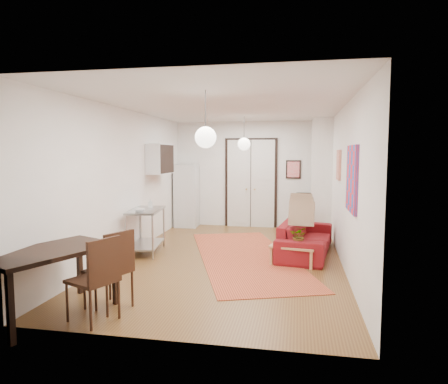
% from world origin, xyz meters
% --- Properties ---
extents(floor, '(7.00, 7.00, 0.00)m').
position_xyz_m(floor, '(0.00, 0.00, 0.00)').
color(floor, brown).
rests_on(floor, ground).
extents(ceiling, '(4.20, 7.00, 0.02)m').
position_xyz_m(ceiling, '(0.00, 0.00, 2.90)').
color(ceiling, silver).
rests_on(ceiling, wall_back).
extents(wall_back, '(4.20, 0.02, 2.90)m').
position_xyz_m(wall_back, '(0.00, 3.50, 1.45)').
color(wall_back, white).
rests_on(wall_back, floor).
extents(wall_front, '(4.20, 0.02, 2.90)m').
position_xyz_m(wall_front, '(0.00, -3.50, 1.45)').
color(wall_front, white).
rests_on(wall_front, floor).
extents(wall_left, '(0.02, 7.00, 2.90)m').
position_xyz_m(wall_left, '(-2.10, 0.00, 1.45)').
color(wall_left, white).
rests_on(wall_left, floor).
extents(wall_right, '(0.02, 7.00, 2.90)m').
position_xyz_m(wall_right, '(2.10, 0.00, 1.45)').
color(wall_right, white).
rests_on(wall_right, floor).
extents(double_doors, '(1.44, 0.06, 2.50)m').
position_xyz_m(double_doors, '(0.00, 3.46, 1.20)').
color(double_doors, silver).
rests_on(double_doors, wall_back).
extents(stub_partition, '(0.50, 0.10, 2.90)m').
position_xyz_m(stub_partition, '(1.85, 2.55, 1.45)').
color(stub_partition, white).
rests_on(stub_partition, floor).
extents(wall_cabinet, '(0.35, 1.00, 0.70)m').
position_xyz_m(wall_cabinet, '(-1.92, 1.50, 1.90)').
color(wall_cabinet, white).
rests_on(wall_cabinet, wall_left).
extents(painting_popart, '(0.05, 1.00, 1.00)m').
position_xyz_m(painting_popart, '(2.08, -1.25, 1.65)').
color(painting_popart, red).
rests_on(painting_popart, wall_right).
extents(painting_abstract, '(0.05, 0.50, 0.60)m').
position_xyz_m(painting_abstract, '(2.08, 0.80, 1.80)').
color(painting_abstract, beige).
rests_on(painting_abstract, wall_right).
extents(poster_back, '(0.40, 0.03, 0.50)m').
position_xyz_m(poster_back, '(1.15, 3.47, 1.60)').
color(poster_back, red).
rests_on(poster_back, wall_back).
extents(print_left, '(0.03, 0.44, 0.54)m').
position_xyz_m(print_left, '(-2.07, 2.00, 1.95)').
color(print_left, '#9D6F41').
rests_on(print_left, wall_left).
extents(pendant_back, '(0.30, 0.30, 0.80)m').
position_xyz_m(pendant_back, '(0.00, 2.00, 2.25)').
color(pendant_back, silver).
rests_on(pendant_back, ceiling).
extents(pendant_front, '(0.30, 0.30, 0.80)m').
position_xyz_m(pendant_front, '(0.00, -2.00, 2.25)').
color(pendant_front, silver).
rests_on(pendant_front, ceiling).
extents(kilim_rug, '(3.11, 4.88, 0.01)m').
position_xyz_m(kilim_rug, '(0.28, 0.18, 0.01)').
color(kilim_rug, '#BF522F').
rests_on(kilim_rug, floor).
extents(sofa, '(2.38, 1.20, 0.66)m').
position_xyz_m(sofa, '(1.45, 0.66, 0.33)').
color(sofa, maroon).
rests_on(sofa, floor).
extents(coffee_table, '(0.90, 0.63, 0.36)m').
position_xyz_m(coffee_table, '(1.22, -0.24, 0.31)').
color(coffee_table, tan).
rests_on(coffee_table, floor).
extents(potted_plant, '(0.37, 0.34, 0.35)m').
position_xyz_m(potted_plant, '(1.32, -0.24, 0.54)').
color(potted_plant, '#2D612C').
rests_on(potted_plant, coffee_table).
extents(kitchen_counter, '(0.74, 1.24, 0.90)m').
position_xyz_m(kitchen_counter, '(-1.75, 0.12, 0.58)').
color(kitchen_counter, '#A1A4A6').
rests_on(kitchen_counter, floor).
extents(bowl, '(0.24, 0.24, 0.05)m').
position_xyz_m(bowl, '(-1.75, -0.18, 0.92)').
color(bowl, beige).
rests_on(bowl, kitchen_counter).
extents(soap_bottle, '(0.10, 0.10, 0.19)m').
position_xyz_m(soap_bottle, '(-1.75, 0.37, 0.99)').
color(soap_bottle, teal).
rests_on(soap_bottle, kitchen_counter).
extents(fridge, '(0.63, 0.63, 1.72)m').
position_xyz_m(fridge, '(-1.75, 3.15, 0.86)').
color(fridge, silver).
rests_on(fridge, floor).
extents(dining_table, '(1.40, 1.74, 0.84)m').
position_xyz_m(dining_table, '(-1.74, -3.10, 0.75)').
color(dining_table, black).
rests_on(dining_table, floor).
extents(dining_chair_near, '(0.65, 0.77, 1.04)m').
position_xyz_m(dining_chair_near, '(-1.14, -2.65, 0.60)').
color(dining_chair_near, '#381D11').
rests_on(dining_chair_near, floor).
extents(dining_chair_far, '(0.65, 0.77, 1.04)m').
position_xyz_m(dining_chair_far, '(-1.14, -3.04, 0.60)').
color(dining_chair_far, '#381D11').
rests_on(dining_chair_far, floor).
extents(black_side_chair, '(0.51, 0.51, 1.02)m').
position_xyz_m(black_side_chair, '(1.51, 3.25, 0.60)').
color(black_side_chair, black).
rests_on(black_side_chair, floor).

